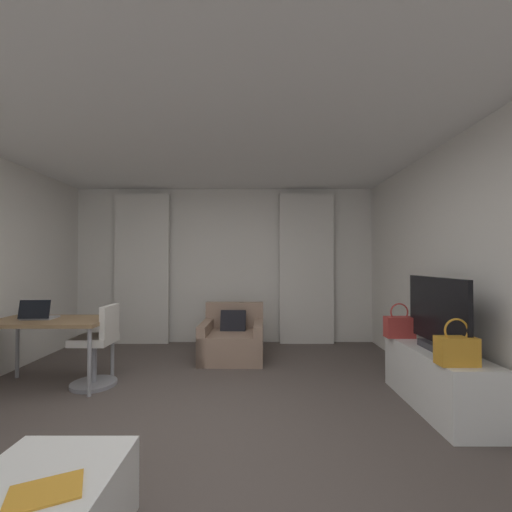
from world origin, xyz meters
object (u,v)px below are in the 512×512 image
(desk, at_px, (51,325))
(desk_chair, at_px, (98,350))
(handbag_primary, at_px, (400,326))
(armchair, at_px, (233,340))
(laptop, at_px, (39,315))
(tv_console, at_px, (437,378))
(tv_flatscreen, at_px, (437,316))
(magazine_open, at_px, (45,492))
(handbag_secondary, at_px, (457,350))

(desk, relative_size, desk_chair, 1.38)
(handbag_primary, bearing_deg, armchair, 149.54)
(desk_chair, bearing_deg, laptop, -178.51)
(tv_console, height_order, handbag_primary, handbag_primary)
(laptop, relative_size, tv_flatscreen, 0.34)
(magazine_open, height_order, tv_flatscreen, tv_flatscreen)
(handbag_secondary, bearing_deg, desk, 165.06)
(magazine_open, relative_size, handbag_secondary, 0.92)
(armchair, distance_m, handbag_primary, 2.21)
(magazine_open, bearing_deg, handbag_primary, 41.96)
(armchair, relative_size, tv_console, 0.68)
(desk_chair, relative_size, tv_flatscreen, 0.90)
(desk, bearing_deg, laptop, 179.31)
(armchair, height_order, tv_flatscreen, tv_flatscreen)
(desk_chair, xyz_separation_m, tv_flatscreen, (3.42, -0.57, 0.47))
(tv_console, bearing_deg, laptop, 172.46)
(armchair, relative_size, tv_flatscreen, 0.89)
(tv_console, height_order, tv_flatscreen, tv_flatscreen)
(desk, xyz_separation_m, tv_flatscreen, (3.93, -0.55, 0.20))
(armchair, height_order, laptop, laptop)
(handbag_primary, bearing_deg, magazine_open, -138.04)
(desk, distance_m, magazine_open, 2.64)
(magazine_open, bearing_deg, laptop, 123.86)
(desk_chair, xyz_separation_m, laptop, (-0.65, -0.02, 0.38))
(desk_chair, distance_m, handbag_secondary, 3.49)
(armchair, xyz_separation_m, laptop, (-2.06, -1.04, 0.52))
(desk_chair, distance_m, tv_console, 3.47)
(armchair, height_order, handbag_primary, handbag_primary)
(tv_flatscreen, height_order, handbag_primary, tv_flatscreen)
(armchair, bearing_deg, desk_chair, -144.17)
(armchair, relative_size, magazine_open, 2.58)
(magazine_open, relative_size, tv_flatscreen, 0.35)
(desk, distance_m, tv_flatscreen, 3.97)
(desk_chair, relative_size, magazine_open, 2.60)
(laptop, relative_size, magazine_open, 0.99)
(handbag_primary, xyz_separation_m, handbag_secondary, (0.04, -0.96, 0.00))
(armchair, relative_size, handbag_secondary, 2.38)
(laptop, relative_size, handbag_secondary, 0.91)
(handbag_secondary, bearing_deg, desk_chair, 162.62)
(magazine_open, xyz_separation_m, handbag_secondary, (2.46, 1.22, 0.27))
(laptop, distance_m, magazine_open, 2.73)
(laptop, distance_m, tv_console, 4.13)
(handbag_primary, bearing_deg, laptop, 179.05)
(desk, distance_m, tv_console, 3.98)
(desk, xyz_separation_m, handbag_secondary, (3.82, -1.02, 0.00))
(laptop, bearing_deg, magazine_open, -56.14)
(desk_chair, height_order, handbag_primary, handbag_primary)
(laptop, bearing_deg, armchair, 26.72)
(desk, bearing_deg, tv_flatscreen, -8.05)
(laptop, bearing_deg, tv_console, -7.54)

